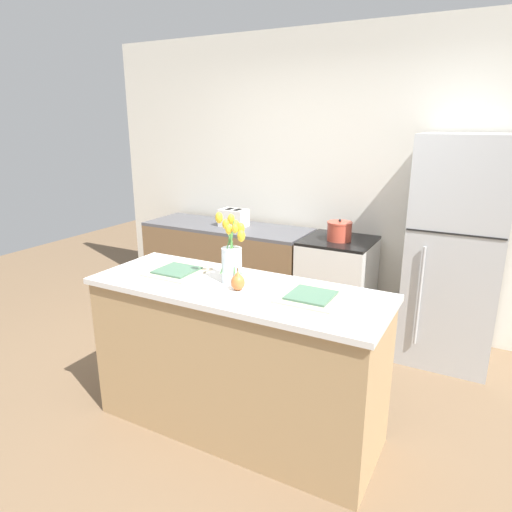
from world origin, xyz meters
name	(u,v)px	position (x,y,z in m)	size (l,w,h in m)	color
ground_plane	(238,425)	(0.00, 0.00, 0.00)	(10.00, 10.00, 0.00)	brown
back_wall	(345,181)	(0.00, 2.00, 1.35)	(5.20, 0.08, 2.70)	silver
kitchen_island	(237,359)	(0.00, 0.00, 0.48)	(1.80, 0.66, 0.96)	tan
back_counter	(227,268)	(-1.06, 1.60, 0.45)	(1.68, 0.60, 0.89)	brown
stove_range	(336,287)	(0.10, 1.60, 0.45)	(0.60, 0.61, 0.89)	silver
refrigerator	(456,252)	(1.05, 1.60, 0.90)	(0.68, 0.67, 1.80)	#B7BABC
flower_vase	(232,256)	(-0.06, 0.05, 1.12)	(0.16, 0.16, 0.43)	silver
pear_figurine	(238,281)	(0.04, -0.05, 1.01)	(0.08, 0.08, 0.13)	#C66B33
plate_setting_left	(177,271)	(-0.46, 0.03, 0.97)	(0.33, 0.33, 0.02)	beige
plate_setting_right	(311,296)	(0.46, 0.03, 0.97)	(0.33, 0.33, 0.02)	beige
toaster	(234,218)	(-0.98, 1.60, 0.98)	(0.28, 0.18, 0.17)	silver
cooking_pot	(339,231)	(0.11, 1.56, 0.97)	(0.22, 0.22, 0.19)	#CC4C38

